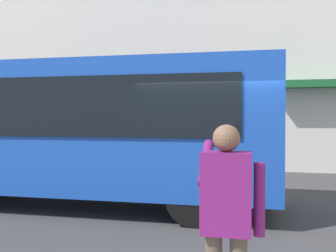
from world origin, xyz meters
TOP-DOWN VIEW (x-y plane):
  - ground_plane at (0.00, 0.00)m, footprint 60.00×60.00m
  - building_facade_far at (-0.02, -6.80)m, footprint 28.00×1.55m
  - red_bus at (3.26, -0.27)m, footprint 9.05×2.54m
  - pedestrian_photographer at (-0.54, 4.32)m, footprint 0.53×0.52m

SIDE VIEW (x-z plane):
  - ground_plane at x=0.00m, z-range 0.00..0.00m
  - pedestrian_photographer at x=-0.54m, z-range 0.29..1.99m
  - red_bus at x=3.26m, z-range 0.14..3.22m
  - building_facade_far at x=-0.02m, z-range -0.01..11.99m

